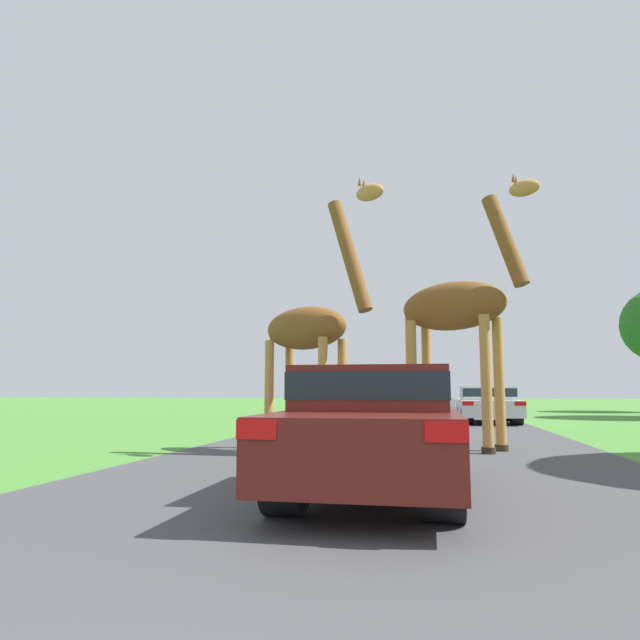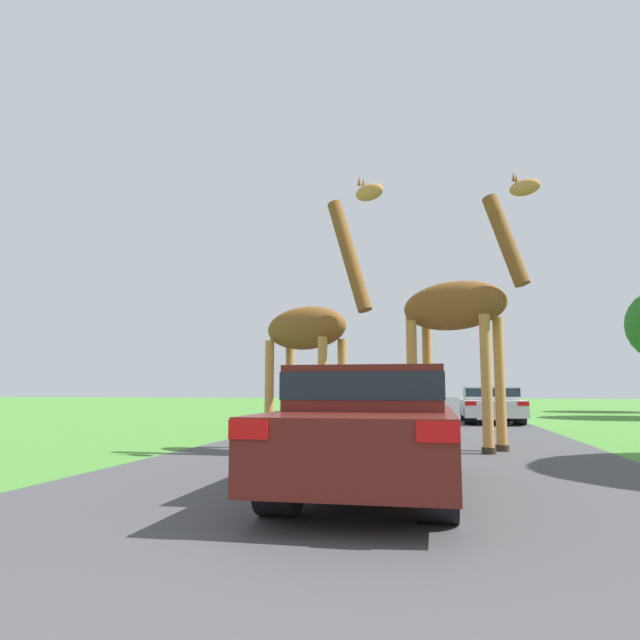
# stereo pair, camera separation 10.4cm
# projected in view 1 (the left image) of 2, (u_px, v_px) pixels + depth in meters

# --- Properties ---
(road) EXTENTS (7.71, 120.00, 0.00)m
(road) POSITION_uv_depth(u_px,v_px,m) (416.00, 411.00, 29.78)
(road) COLOR #424244
(road) RESTS_ON ground
(giraffe_near_road) EXTENTS (2.57, 1.62, 4.89)m
(giraffe_near_road) POSITION_uv_depth(u_px,v_px,m) (311.00, 330.00, 10.58)
(giraffe_near_road) COLOR #B77F3D
(giraffe_near_road) RESTS_ON ground
(giraffe_companion) EXTENTS (2.72, 1.76, 5.07)m
(giraffe_companion) POSITION_uv_depth(u_px,v_px,m) (458.00, 315.00, 10.95)
(giraffe_companion) COLOR #B77F3D
(giraffe_companion) RESTS_ON ground
(car_lead_maroon) EXTENTS (1.73, 4.25, 1.36)m
(car_lead_maroon) POSITION_uv_depth(u_px,v_px,m) (375.00, 425.00, 6.27)
(car_lead_maroon) COLOR #561914
(car_lead_maroon) RESTS_ON ground
(car_queue_right) EXTENTS (1.93, 4.55, 1.24)m
(car_queue_right) POSITION_uv_depth(u_px,v_px,m) (381.00, 406.00, 16.04)
(car_queue_right) COLOR gray
(car_queue_right) RESTS_ON ground
(car_queue_left) EXTENTS (1.91, 4.11, 1.24)m
(car_queue_left) POSITION_uv_depth(u_px,v_px,m) (487.00, 403.00, 19.64)
(car_queue_left) COLOR silver
(car_queue_left) RESTS_ON ground
(car_far_ahead) EXTENTS (1.77, 4.36, 1.49)m
(car_far_ahead) POSITION_uv_depth(u_px,v_px,m) (390.00, 397.00, 26.54)
(car_far_ahead) COLOR #144C28
(car_far_ahead) RESTS_ON ground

